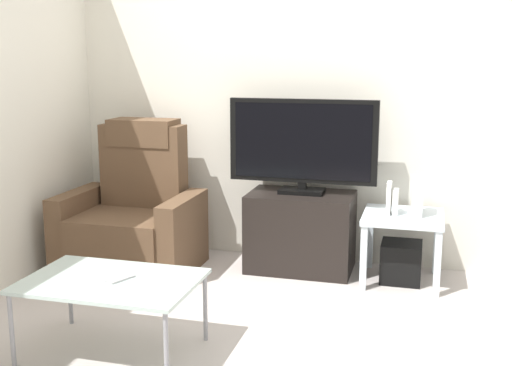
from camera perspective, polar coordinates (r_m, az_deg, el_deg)
ground_plane at (r=3.97m, az=1.88°, el=-11.57°), size 6.40×6.40×0.00m
wall_back at (r=4.77m, az=5.17°, el=8.38°), size 6.40×0.06×2.60m
tv_stand at (r=4.64m, az=4.06°, el=-4.38°), size 0.76×0.48×0.57m
television at (r=4.53m, az=4.22°, el=3.55°), size 1.07×0.20×0.68m
recliner_armchair at (r=4.78m, az=-10.98°, el=-3.03°), size 0.98×0.78×1.08m
side_table at (r=4.47m, az=13.11°, el=-3.73°), size 0.54×0.54×0.48m
subwoofer_box at (r=4.55m, az=12.96°, el=-6.96°), size 0.28×0.28×0.28m
book_leftmost at (r=4.41m, az=11.91°, el=-1.35°), size 0.03×0.13×0.22m
book_middle at (r=4.42m, az=12.48°, el=-1.68°), size 0.04×0.10×0.18m
game_console at (r=4.43m, az=14.40°, el=-1.12°), size 0.07×0.20×0.27m
coffee_table at (r=3.41m, az=-12.95°, el=-8.88°), size 0.90×0.60×0.41m
cell_phone at (r=3.39m, az=-12.20°, el=-8.42°), size 0.12×0.17×0.01m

